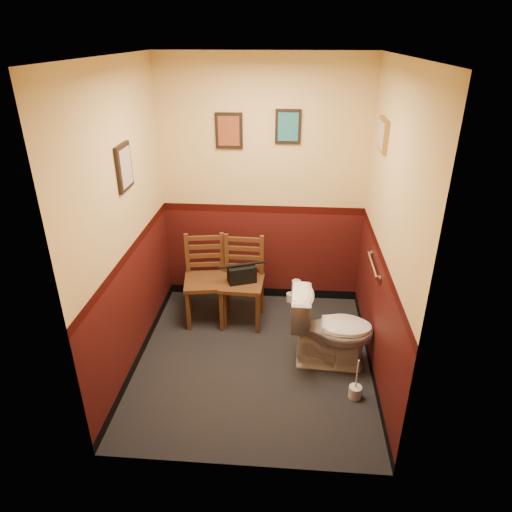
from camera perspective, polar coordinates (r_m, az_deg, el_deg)
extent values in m
cube|color=black|center=(4.53, -0.26, -12.85)|extent=(2.20, 2.40, 0.00)
cube|color=silver|center=(3.52, -0.35, 23.71)|extent=(2.20, 2.40, 0.00)
cube|color=#3E0F0D|center=(4.95, 0.88, 8.52)|extent=(2.20, 0.00, 2.70)
cube|color=#3E0F0D|center=(2.77, -2.39, -6.76)|extent=(2.20, 0.00, 2.70)
cube|color=#3E0F0D|center=(4.06, -15.99, 3.42)|extent=(0.00, 2.40, 2.70)
cube|color=#3E0F0D|center=(3.89, 16.07, 2.43)|extent=(0.00, 2.40, 2.70)
cylinder|color=silver|center=(4.28, 14.38, -1.10)|extent=(0.03, 0.50, 0.03)
cylinder|color=silver|center=(4.06, 15.17, -2.72)|extent=(0.02, 0.06, 0.06)
cylinder|color=silver|center=(4.50, 14.16, 0.35)|extent=(0.02, 0.06, 0.06)
cube|color=black|center=(4.81, -3.40, 15.36)|extent=(0.28, 0.03, 0.36)
cube|color=brown|center=(4.80, -3.43, 15.32)|extent=(0.22, 0.01, 0.30)
cube|color=black|center=(4.76, 4.04, 15.84)|extent=(0.26, 0.03, 0.34)
cube|color=#21666C|center=(4.74, 4.04, 15.80)|extent=(0.20, 0.01, 0.28)
cube|color=black|center=(3.99, -16.17, 10.61)|extent=(0.03, 0.30, 0.38)
cube|color=tan|center=(3.98, -15.93, 10.62)|extent=(0.01, 0.24, 0.31)
cube|color=olive|center=(4.25, 15.58, 14.41)|extent=(0.03, 0.34, 0.28)
cube|color=tan|center=(4.25, 15.35, 14.43)|extent=(0.01, 0.28, 0.22)
imported|color=white|center=(4.33, 9.42, -9.05)|extent=(0.79, 0.46, 0.76)
cylinder|color=silver|center=(4.20, 12.28, -16.26)|extent=(0.11, 0.11, 0.11)
cylinder|color=silver|center=(4.08, 12.53, -14.34)|extent=(0.01, 0.01, 0.32)
cube|color=brown|center=(4.88, -6.33, -3.18)|extent=(0.51, 0.51, 0.04)
cube|color=brown|center=(4.85, -8.48, -6.78)|extent=(0.05, 0.05, 0.47)
cube|color=brown|center=(5.17, -8.26, -4.50)|extent=(0.05, 0.05, 0.47)
cube|color=brown|center=(4.83, -3.98, -6.63)|extent=(0.05, 0.05, 0.47)
cube|color=brown|center=(5.16, -4.06, -4.36)|extent=(0.05, 0.05, 0.47)
cube|color=brown|center=(4.95, -8.61, 0.23)|extent=(0.05, 0.04, 0.47)
cube|color=brown|center=(4.94, -4.24, 0.39)|extent=(0.05, 0.04, 0.47)
cube|color=brown|center=(5.00, -6.35, -1.04)|extent=(0.36, 0.08, 0.05)
cube|color=brown|center=(4.95, -6.41, 0.04)|extent=(0.36, 0.08, 0.05)
cube|color=brown|center=(4.91, -6.47, 1.14)|extent=(0.36, 0.08, 0.05)
cube|color=brown|center=(4.86, -6.53, 2.26)|extent=(0.36, 0.08, 0.05)
cube|color=brown|center=(4.81, -1.77, -3.44)|extent=(0.46, 0.46, 0.04)
cube|color=brown|center=(4.81, -4.30, -6.86)|extent=(0.04, 0.04, 0.47)
cube|color=brown|center=(5.12, -3.53, -4.57)|extent=(0.04, 0.04, 0.47)
cube|color=brown|center=(4.76, 0.22, -7.16)|extent=(0.04, 0.04, 0.47)
cube|color=brown|center=(5.08, 0.69, -4.83)|extent=(0.04, 0.04, 0.47)
cube|color=brown|center=(4.90, -3.67, 0.21)|extent=(0.04, 0.04, 0.47)
cube|color=brown|center=(4.85, 0.73, -0.01)|extent=(0.04, 0.04, 0.47)
cube|color=brown|center=(4.93, -1.47, -1.27)|extent=(0.36, 0.04, 0.05)
cube|color=brown|center=(4.89, -1.48, -0.18)|extent=(0.36, 0.04, 0.05)
cube|color=brown|center=(4.84, -1.49, 0.94)|extent=(0.36, 0.04, 0.05)
cube|color=brown|center=(4.80, -1.51, 2.07)|extent=(0.36, 0.04, 0.05)
cube|color=black|center=(4.76, -1.79, -2.28)|extent=(0.32, 0.24, 0.18)
cylinder|color=black|center=(4.71, -1.81, -1.12)|extent=(0.24, 0.11, 0.03)
cylinder|color=silver|center=(5.40, 4.37, -5.15)|extent=(0.10, 0.10, 0.10)
cylinder|color=silver|center=(5.40, 5.59, -5.19)|extent=(0.10, 0.10, 0.10)
cylinder|color=silver|center=(5.35, 5.02, -4.35)|extent=(0.10, 0.10, 0.10)
cylinder|color=silver|center=(5.28, 5.06, -3.57)|extent=(0.10, 0.10, 0.10)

